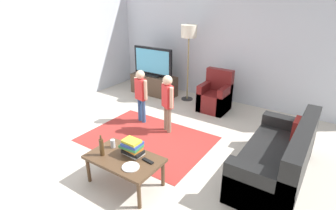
{
  "coord_description": "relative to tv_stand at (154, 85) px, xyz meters",
  "views": [
    {
      "loc": [
        2.35,
        -2.9,
        2.43
      ],
      "look_at": [
        0.0,
        0.6,
        0.65
      ],
      "focal_mm": 28.45,
      "sensor_mm": 36.0,
      "label": 1
    }
  ],
  "objects": [
    {
      "name": "plate",
      "position": [
        2.01,
        -3.17,
        0.18
      ],
      "size": [
        0.22,
        0.22,
        0.02
      ],
      "color": "white",
      "rests_on": "coffee_table"
    },
    {
      "name": "wall_left",
      "position": [
        -1.42,
        -2.3,
        1.11
      ],
      "size": [
        0.12,
        6.0,
        2.7
      ],
      "primitive_type": "cube",
      "color": "silver",
      "rests_on": "ground"
    },
    {
      "name": "ground",
      "position": [
        1.58,
        -2.3,
        -0.24
      ],
      "size": [
        7.8,
        7.8,
        0.0
      ],
      "primitive_type": "plane",
      "color": "beige"
    },
    {
      "name": "child_near_tv",
      "position": [
        0.76,
        -1.43,
        0.4
      ],
      "size": [
        0.35,
        0.17,
        1.08
      ],
      "color": "#33598C",
      "rests_on": "ground"
    },
    {
      "name": "tv_remote",
      "position": [
        2.11,
        -2.95,
        0.19
      ],
      "size": [
        0.17,
        0.07,
        0.02
      ],
      "primitive_type": "cube",
      "rotation": [
        0.0,
        0.0,
        -0.12
      ],
      "color": "black",
      "rests_on": "coffee_table"
    },
    {
      "name": "bottle",
      "position": [
        1.51,
        -3.17,
        0.3
      ],
      "size": [
        0.06,
        0.06,
        0.3
      ],
      "color": "#4C3319",
      "rests_on": "coffee_table"
    },
    {
      "name": "tv_stand",
      "position": [
        0.0,
        0.0,
        0.0
      ],
      "size": [
        1.2,
        0.44,
        0.5
      ],
      "color": "#4C3828",
      "rests_on": "ground"
    },
    {
      "name": "couch",
      "position": [
        3.5,
        -1.77,
        0.05
      ],
      "size": [
        0.8,
        1.8,
        0.86
      ],
      "color": "black",
      "rests_on": "ground"
    },
    {
      "name": "armchair",
      "position": [
        1.74,
        -0.04,
        0.05
      ],
      "size": [
        0.6,
        0.6,
        0.9
      ],
      "color": "maroon",
      "rests_on": "ground"
    },
    {
      "name": "coffee_table",
      "position": [
        1.79,
        -3.05,
        0.13
      ],
      "size": [
        1.0,
        0.6,
        0.42
      ],
      "color": "#513823",
      "rests_on": "ground"
    },
    {
      "name": "child_center",
      "position": [
        1.42,
        -1.48,
        0.42
      ],
      "size": [
        0.33,
        0.23,
        1.1
      ],
      "color": "gray",
      "rests_on": "ground"
    },
    {
      "name": "wall_back",
      "position": [
        1.58,
        0.7,
        1.11
      ],
      "size": [
        6.0,
        0.12,
        2.7
      ],
      "primitive_type": "cube",
      "color": "silver",
      "rests_on": "ground"
    },
    {
      "name": "tv",
      "position": [
        -0.0,
        -0.02,
        0.6
      ],
      "size": [
        1.1,
        0.28,
        0.71
      ],
      "color": "black",
      "rests_on": "tv_stand"
    },
    {
      "name": "floor_lamp",
      "position": [
        0.9,
        0.15,
        1.3
      ],
      "size": [
        0.36,
        0.36,
        1.78
      ],
      "color": "#262626",
      "rests_on": "ground"
    },
    {
      "name": "book_stack",
      "position": [
        1.84,
        -2.94,
        0.29
      ],
      "size": [
        0.3,
        0.24,
        0.22
      ],
      "color": "white",
      "rests_on": "coffee_table"
    },
    {
      "name": "area_rug",
      "position": [
        1.29,
        -1.94,
        -0.24
      ],
      "size": [
        2.2,
        1.6,
        0.01
      ],
      "primitive_type": "cube",
      "color": "#9E2D28",
      "rests_on": "ground"
    },
    {
      "name": "soda_can",
      "position": [
        1.49,
        -2.95,
        0.24
      ],
      "size": [
        0.07,
        0.07,
        0.12
      ],
      "primitive_type": "cylinder",
      "color": "silver",
      "rests_on": "coffee_table"
    }
  ]
}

